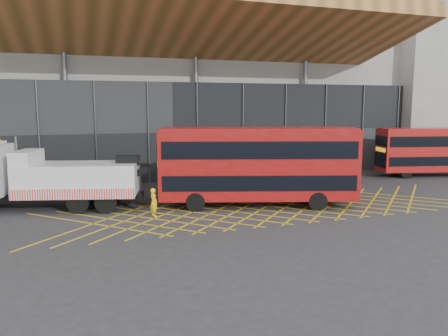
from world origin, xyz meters
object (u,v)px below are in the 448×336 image
object	(u,v)px
bus_second	(437,149)
worker	(154,202)
bus_towed	(258,163)
recovery_truck	(43,177)

from	to	relation	value
bus_second	worker	size ratio (longest dim) A/B	6.57
bus_towed	worker	distance (m)	6.74
bus_towed	bus_second	bearing A→B (deg)	33.53
recovery_truck	bus_towed	distance (m)	12.84
recovery_truck	worker	bearing A→B (deg)	-17.17
recovery_truck	bus_towed	world-z (taller)	bus_towed
worker	recovery_truck	bearing A→B (deg)	40.17
bus_second	worker	bearing A→B (deg)	-153.96
bus_towed	bus_second	world-z (taller)	bus_towed
worker	bus_second	bearing A→B (deg)	-94.42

